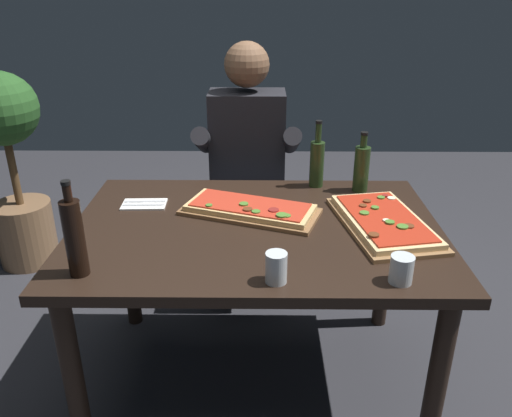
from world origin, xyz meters
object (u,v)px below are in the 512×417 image
diner_chair (248,198)px  tumbler_near_camera (401,269)px  tumbler_far_side (276,269)px  seated_diner (247,162)px  potted_plant_corner (11,161)px  pizza_rectangular_left (384,222)px  vinegar_bottle_green (317,162)px  dining_table (256,248)px  oil_bottle_amber (361,168)px  wine_bottle_dark (74,237)px  pizza_rectangular_front (250,209)px

diner_chair → tumbler_near_camera: bearing=-68.0°
tumbler_far_side → seated_diner: size_ratio=0.08×
tumbler_near_camera → potted_plant_corner: potted_plant_corner is taller
pizza_rectangular_left → diner_chair: (-0.54, 0.86, -0.27)m
vinegar_bottle_green → diner_chair: size_ratio=0.35×
vinegar_bottle_green → diner_chair: bearing=126.0°
pizza_rectangular_left → potted_plant_corner: potted_plant_corner is taller
pizza_rectangular_left → diner_chair: size_ratio=0.65×
vinegar_bottle_green → tumbler_far_side: bearing=-104.0°
dining_table → oil_bottle_amber: bearing=38.3°
vinegar_bottle_green → pizza_rectangular_left: bearing=-62.6°
pizza_rectangular_left → dining_table: bearing=179.7°
wine_bottle_dark → tumbler_far_side: 0.63m
dining_table → wine_bottle_dark: bearing=-147.8°
seated_diner → dining_table: bearing=-86.0°
potted_plant_corner → wine_bottle_dark: bearing=-58.0°
tumbler_near_camera → diner_chair: bearing=112.0°
tumbler_near_camera → potted_plant_corner: (-1.85, 1.39, -0.14)m
oil_bottle_amber → dining_table: bearing=-141.7°
dining_table → pizza_rectangular_front: bearing=102.2°
pizza_rectangular_front → diner_chair: diner_chair is taller
tumbler_near_camera → seated_diner: 1.23m
diner_chair → seated_diner: 0.28m
vinegar_bottle_green → tumbler_far_side: vinegar_bottle_green is taller
pizza_rectangular_left → seated_diner: 0.91m
wine_bottle_dark → pizza_rectangular_front: bearing=40.8°
pizza_rectangular_front → potted_plant_corner: (-1.38, 0.89, -0.11)m
tumbler_far_side → potted_plant_corner: (-1.47, 1.39, -0.14)m
wine_bottle_dark → tumbler_near_camera: (1.01, -0.04, -0.09)m
tumbler_far_side → seated_diner: bearing=96.0°
diner_chair → wine_bottle_dark: bearing=-112.7°
tumbler_near_camera → potted_plant_corner: size_ratio=0.08×
dining_table → oil_bottle_amber: oil_bottle_amber is taller
pizza_rectangular_left → tumbler_far_side: size_ratio=5.70×
dining_table → potted_plant_corner: potted_plant_corner is taller
wine_bottle_dark → pizza_rectangular_left: bearing=18.5°
pizza_rectangular_left → seated_diner: bearing=126.0°
dining_table → pizza_rectangular_front: 0.16m
seated_diner → pizza_rectangular_front: bearing=-87.4°
pizza_rectangular_front → vinegar_bottle_green: (0.29, 0.31, 0.09)m
wine_bottle_dark → oil_bottle_amber: (1.01, 0.71, -0.03)m
pizza_rectangular_front → tumbler_far_side: size_ratio=5.87×
tumbler_near_camera → seated_diner: (-0.50, 1.12, -0.04)m
seated_diner → potted_plant_corner: seated_diner is taller
oil_bottle_amber → diner_chair: (-0.51, 0.50, -0.36)m
pizza_rectangular_front → diner_chair: size_ratio=0.67×
dining_table → wine_bottle_dark: size_ratio=4.40×
diner_chair → dining_table: bearing=-86.5°
seated_diner → potted_plant_corner: (-1.35, 0.27, -0.09)m
tumbler_near_camera → vinegar_bottle_green: bearing=102.9°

